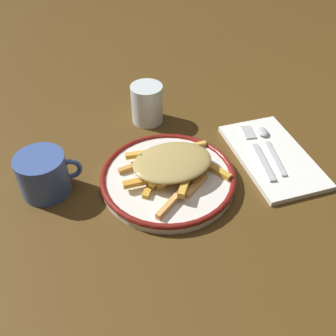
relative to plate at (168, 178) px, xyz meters
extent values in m
plane|color=#4D3413|center=(0.00, 0.00, -0.01)|extent=(2.60, 2.60, 0.00)
cylinder|color=white|center=(0.00, 0.00, 0.00)|extent=(0.25, 0.25, 0.02)
torus|color=maroon|center=(0.00, 0.00, 0.00)|extent=(0.26, 0.26, 0.01)
cube|color=gold|center=(-0.03, 0.01, 0.01)|extent=(0.02, 0.06, 0.01)
cube|color=gold|center=(0.08, 0.00, 0.01)|extent=(0.06, 0.08, 0.01)
cube|color=gold|center=(-0.05, -0.02, 0.02)|extent=(0.07, 0.02, 0.01)
cube|color=#E0A355|center=(-0.01, -0.08, 0.01)|extent=(0.06, 0.06, 0.01)
cube|color=#D18543|center=(0.01, 0.00, 0.02)|extent=(0.05, 0.08, 0.01)
cube|color=gold|center=(0.03, -0.03, 0.02)|extent=(0.05, 0.09, 0.01)
cube|color=gold|center=(-0.01, 0.02, 0.02)|extent=(0.05, 0.07, 0.01)
cube|color=gold|center=(-0.03, -0.02, 0.01)|extent=(0.05, 0.07, 0.01)
cube|color=gold|center=(0.05, 0.07, 0.01)|extent=(0.09, 0.02, 0.01)
cube|color=#D9A252|center=(0.00, 0.00, 0.01)|extent=(0.06, 0.07, 0.01)
cube|color=gold|center=(-0.03, 0.03, 0.01)|extent=(0.04, 0.07, 0.01)
cube|color=gold|center=(-0.01, -0.01, 0.02)|extent=(0.07, 0.05, 0.01)
cube|color=gold|center=(0.04, 0.00, 0.01)|extent=(0.06, 0.02, 0.01)
cube|color=gold|center=(-0.04, 0.06, 0.02)|extent=(0.07, 0.01, 0.01)
cube|color=gold|center=(-0.05, 0.04, 0.01)|extent=(0.08, 0.03, 0.01)
cube|color=#C08532|center=(0.00, 0.00, 0.02)|extent=(0.06, 0.05, 0.01)
cube|color=#EBBD54|center=(0.00, 0.00, 0.02)|extent=(0.07, 0.05, 0.01)
cube|color=#E4AA58|center=(0.04, -0.04, 0.01)|extent=(0.05, 0.05, 0.01)
cube|color=gold|center=(-0.02, 0.01, 0.01)|extent=(0.04, 0.06, 0.01)
cube|color=gold|center=(0.01, -0.02, 0.02)|extent=(0.07, 0.03, 0.01)
cube|color=#EAB55A|center=(-0.04, 0.02, 0.01)|extent=(0.01, 0.09, 0.01)
cube|color=gold|center=(0.00, 0.06, 0.01)|extent=(0.06, 0.02, 0.01)
cube|color=gold|center=(-0.01, 0.01, 0.02)|extent=(0.05, 0.07, 0.01)
cube|color=gold|center=(-0.01, 0.01, 0.01)|extent=(0.03, 0.08, 0.01)
cube|color=gold|center=(0.05, 0.01, 0.01)|extent=(0.04, 0.08, 0.01)
ellipsoid|color=tan|center=(0.01, 0.01, 0.03)|extent=(0.16, 0.13, 0.02)
cube|color=#246C2F|center=(-0.01, 0.01, 0.04)|extent=(0.00, 0.00, 0.00)
cube|color=#247137|center=(-0.03, -0.01, 0.04)|extent=(0.00, 0.00, 0.00)
cube|color=#376B37|center=(0.01, -0.03, 0.04)|extent=(0.00, 0.00, 0.00)
cube|color=#2B591D|center=(-0.04, 0.03, 0.04)|extent=(0.00, 0.00, 0.00)
cube|color=white|center=(0.22, 0.02, -0.01)|extent=(0.15, 0.25, 0.01)
cube|color=silver|center=(0.19, 0.00, 0.00)|extent=(0.02, 0.11, 0.01)
cube|color=silver|center=(0.20, 0.10, 0.00)|extent=(0.03, 0.05, 0.00)
cube|color=silver|center=(0.22, 0.01, 0.00)|extent=(0.02, 0.10, 0.00)
ellipsoid|color=silver|center=(0.23, 0.09, 0.00)|extent=(0.03, 0.03, 0.01)
cylinder|color=silver|center=(0.00, 0.21, 0.03)|extent=(0.07, 0.07, 0.09)
cylinder|color=#3C569C|center=(-0.22, 0.03, 0.03)|extent=(0.09, 0.09, 0.08)
torus|color=#3C569C|center=(-0.18, 0.03, 0.03)|extent=(0.04, 0.01, 0.04)
camera|label=1|loc=(-0.12, -0.51, 0.50)|focal=40.89mm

